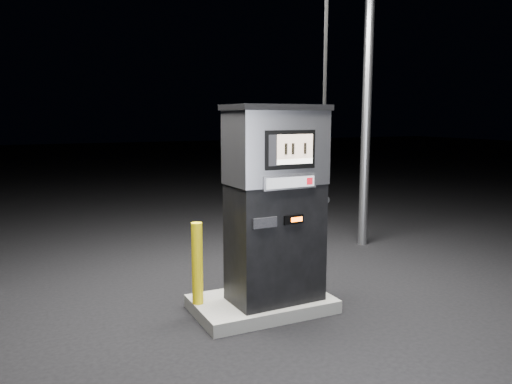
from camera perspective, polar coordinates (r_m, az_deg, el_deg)
name	(u,v)px	position (r m, az deg, el deg)	size (l,w,h in m)	color
ground	(262,310)	(6.10, 0.66, -13.31)	(80.00, 80.00, 0.00)	black
pump_island	(262,304)	(6.07, 0.66, -12.65)	(1.60, 1.00, 0.15)	slate
fuel_dispenser	(276,202)	(5.70, 2.26, -1.16)	(1.25, 0.71, 4.68)	black
bollard_left	(197,263)	(5.77, -6.73, -8.11)	(0.13, 0.13, 0.95)	yellow
bollard_right	(300,260)	(6.22, 5.02, -7.70)	(0.10, 0.10, 0.77)	yellow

